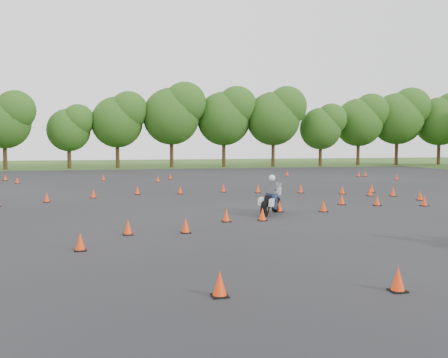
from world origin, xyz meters
TOP-DOWN VIEW (x-y plane):
  - ground at (0.00, 0.00)m, footprint 140.00×140.00m
  - asphalt_pad at (0.00, 6.00)m, footprint 62.00×62.00m
  - treeline at (1.26, 35.26)m, footprint 87.32×32.04m
  - traffic_cones at (-0.09, 5.52)m, footprint 36.00×33.01m
  - rider_grey at (1.09, 0.82)m, footprint 1.72×2.00m

SIDE VIEW (x-z plane):
  - ground at x=0.00m, z-range 0.00..0.00m
  - asphalt_pad at x=0.00m, z-range 0.01..0.01m
  - traffic_cones at x=-0.09m, z-range 0.01..0.46m
  - rider_grey at x=1.09m, z-range 0.00..1.57m
  - treeline at x=1.26m, z-range -0.58..9.93m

